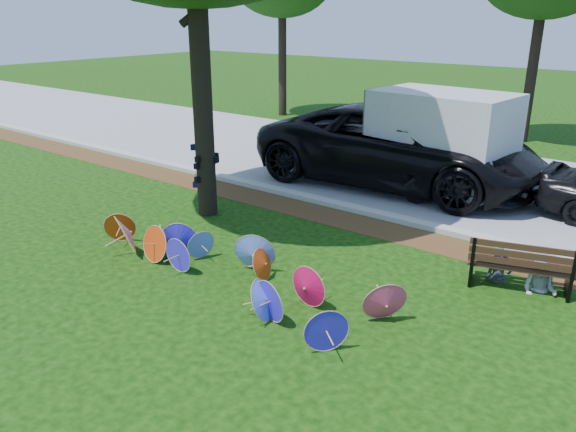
{
  "coord_description": "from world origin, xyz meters",
  "views": [
    {
      "loc": [
        6.5,
        -5.77,
        4.49
      ],
      "look_at": [
        0.5,
        2.0,
        0.9
      ],
      "focal_mm": 35.0,
      "sensor_mm": 36.0,
      "label": 1
    }
  ],
  "objects_px": {
    "parasol_pile": "(217,261)",
    "person_left": "(502,250)",
    "cargo_trailer": "(441,138)",
    "park_bench": "(520,263)",
    "black_van": "(399,146)",
    "person_right": "(544,259)"
  },
  "relations": [
    {
      "from": "black_van",
      "to": "park_bench",
      "type": "relative_size",
      "value": 4.38
    },
    {
      "from": "cargo_trailer",
      "to": "person_left",
      "type": "relative_size",
      "value": 2.82
    },
    {
      "from": "person_right",
      "to": "park_bench",
      "type": "bearing_deg",
      "value": -163.69
    },
    {
      "from": "black_van",
      "to": "person_right",
      "type": "height_order",
      "value": "black_van"
    },
    {
      "from": "cargo_trailer",
      "to": "person_left",
      "type": "distance_m",
      "value": 5.15
    },
    {
      "from": "parasol_pile",
      "to": "person_right",
      "type": "height_order",
      "value": "person_right"
    },
    {
      "from": "parasol_pile",
      "to": "park_bench",
      "type": "relative_size",
      "value": 3.78
    },
    {
      "from": "park_bench",
      "to": "person_right",
      "type": "xyz_separation_m",
      "value": [
        0.35,
        0.05,
        0.16
      ]
    },
    {
      "from": "parasol_pile",
      "to": "person_left",
      "type": "height_order",
      "value": "person_left"
    },
    {
      "from": "parasol_pile",
      "to": "person_right",
      "type": "xyz_separation_m",
      "value": [
        4.67,
        2.98,
        0.25
      ]
    },
    {
      "from": "cargo_trailer",
      "to": "person_right",
      "type": "height_order",
      "value": "cargo_trailer"
    },
    {
      "from": "cargo_trailer",
      "to": "black_van",
      "type": "bearing_deg",
      "value": 179.24
    },
    {
      "from": "park_bench",
      "to": "person_right",
      "type": "height_order",
      "value": "person_right"
    },
    {
      "from": "parasol_pile",
      "to": "park_bench",
      "type": "height_order",
      "value": "park_bench"
    },
    {
      "from": "park_bench",
      "to": "person_right",
      "type": "relative_size",
      "value": 1.42
    },
    {
      "from": "cargo_trailer",
      "to": "park_bench",
      "type": "bearing_deg",
      "value": -46.08
    },
    {
      "from": "park_bench",
      "to": "person_left",
      "type": "distance_m",
      "value": 0.38
    },
    {
      "from": "parasol_pile",
      "to": "park_bench",
      "type": "distance_m",
      "value": 5.22
    },
    {
      "from": "parasol_pile",
      "to": "person_left",
      "type": "bearing_deg",
      "value": 36.87
    },
    {
      "from": "parasol_pile",
      "to": "cargo_trailer",
      "type": "bearing_deg",
      "value": 81.91
    },
    {
      "from": "person_right",
      "to": "parasol_pile",
      "type": "bearing_deg",
      "value": -139.29
    },
    {
      "from": "parasol_pile",
      "to": "black_van",
      "type": "relative_size",
      "value": 0.86
    }
  ]
}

